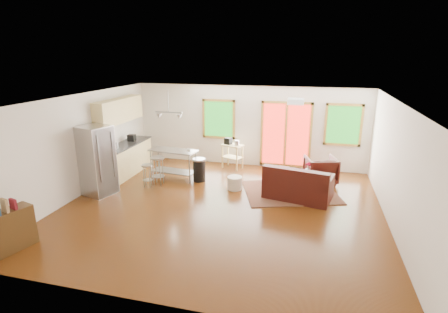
% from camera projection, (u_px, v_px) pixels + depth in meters
% --- Properties ---
extents(floor, '(7.50, 7.00, 0.02)m').
position_uv_depth(floor, '(221.00, 208.00, 8.43)').
color(floor, '#3A1C08').
rests_on(floor, ground).
extents(ceiling, '(7.50, 7.00, 0.02)m').
position_uv_depth(ceiling, '(221.00, 99.00, 7.68)').
color(ceiling, white).
rests_on(ceiling, ground).
extents(back_wall, '(7.50, 0.02, 2.60)m').
position_uv_depth(back_wall, '(249.00, 126.00, 11.31)').
color(back_wall, silver).
rests_on(back_wall, ground).
extents(left_wall, '(0.02, 7.00, 2.60)m').
position_uv_depth(left_wall, '(79.00, 146.00, 8.95)').
color(left_wall, silver).
rests_on(left_wall, ground).
extents(right_wall, '(0.02, 7.00, 2.60)m').
position_uv_depth(right_wall, '(398.00, 169.00, 7.15)').
color(right_wall, silver).
rests_on(right_wall, ground).
extents(front_wall, '(7.50, 0.02, 2.60)m').
position_uv_depth(front_wall, '(155.00, 226.00, 4.79)').
color(front_wall, silver).
rests_on(front_wall, ground).
extents(window_left, '(1.10, 0.05, 1.30)m').
position_uv_depth(window_left, '(219.00, 119.00, 11.45)').
color(window_left, '#175615').
rests_on(window_left, back_wall).
extents(french_doors, '(1.60, 0.05, 2.10)m').
position_uv_depth(french_doors, '(286.00, 135.00, 11.03)').
color(french_doors, '#B21E14').
rests_on(french_doors, back_wall).
extents(window_right, '(1.10, 0.05, 1.30)m').
position_uv_depth(window_right, '(343.00, 125.00, 10.51)').
color(window_right, '#175615').
rests_on(window_right, back_wall).
extents(rug, '(2.83, 2.49, 0.02)m').
position_uv_depth(rug, '(290.00, 192.00, 9.34)').
color(rug, '#495730').
rests_on(rug, floor).
extents(loveseat, '(1.80, 1.25, 0.88)m').
position_uv_depth(loveseat, '(298.00, 186.00, 8.86)').
color(loveseat, black).
rests_on(loveseat, floor).
extents(coffee_table, '(1.17, 0.91, 0.41)m').
position_uv_depth(coffee_table, '(295.00, 176.00, 9.51)').
color(coffee_table, '#3A2610').
rests_on(coffee_table, floor).
extents(armchair, '(1.01, 0.97, 0.84)m').
position_uv_depth(armchair, '(321.00, 168.00, 9.94)').
color(armchair, black).
rests_on(armchair, floor).
extents(ottoman, '(0.58, 0.58, 0.36)m').
position_uv_depth(ottoman, '(279.00, 174.00, 10.20)').
color(ottoman, black).
rests_on(ottoman, floor).
extents(pouf, '(0.49, 0.49, 0.35)m').
position_uv_depth(pouf, '(235.00, 183.00, 9.52)').
color(pouf, beige).
rests_on(pouf, floor).
extents(vase, '(0.24, 0.24, 0.32)m').
position_uv_depth(vase, '(308.00, 169.00, 9.58)').
color(vase, silver).
rests_on(vase, coffee_table).
extents(book, '(0.23, 0.04, 0.31)m').
position_uv_depth(book, '(318.00, 171.00, 9.32)').
color(book, maroon).
rests_on(book, coffee_table).
extents(cabinets, '(0.64, 2.24, 2.30)m').
position_uv_depth(cabinets, '(124.00, 144.00, 10.57)').
color(cabinets, tan).
rests_on(cabinets, floor).
extents(refrigerator, '(0.90, 0.88, 1.82)m').
position_uv_depth(refrigerator, '(97.00, 161.00, 9.03)').
color(refrigerator, '#B7BABC').
rests_on(refrigerator, floor).
extents(island, '(1.44, 0.71, 0.88)m').
position_uv_depth(island, '(173.00, 159.00, 10.20)').
color(island, '#B7BABC').
rests_on(island, floor).
extents(cup, '(0.13, 0.11, 0.11)m').
position_uv_depth(cup, '(189.00, 150.00, 9.69)').
color(cup, white).
rests_on(cup, island).
extents(bar_stool_a, '(0.35, 0.35, 0.64)m').
position_uv_depth(bar_stool_a, '(147.00, 170.00, 9.62)').
color(bar_stool_a, '#B7BABC').
rests_on(bar_stool_a, floor).
extents(bar_stool_b, '(0.40, 0.40, 0.81)m').
position_uv_depth(bar_stool_b, '(158.00, 164.00, 9.75)').
color(bar_stool_b, '#B7BABC').
rests_on(bar_stool_b, floor).
extents(trash_can, '(0.45, 0.45, 0.67)m').
position_uv_depth(trash_can, '(199.00, 170.00, 10.09)').
color(trash_can, black).
rests_on(trash_can, floor).
extents(kitchen_cart, '(0.75, 0.61, 0.98)m').
position_uv_depth(kitchen_cart, '(232.00, 148.00, 11.13)').
color(kitchen_cart, tan).
rests_on(kitchen_cart, floor).
extents(bookshelf, '(0.57, 0.96, 1.06)m').
position_uv_depth(bookshelf, '(8.00, 230.00, 6.49)').
color(bookshelf, '#3A2610').
rests_on(bookshelf, floor).
extents(ceiling_flush, '(0.35, 0.35, 0.12)m').
position_uv_depth(ceiling_flush, '(296.00, 101.00, 7.87)').
color(ceiling_flush, white).
rests_on(ceiling_flush, ceiling).
extents(pendant_light, '(0.80, 0.18, 0.79)m').
position_uv_depth(pendant_light, '(169.00, 116.00, 9.73)').
color(pendant_light, gray).
rests_on(pendant_light, ceiling).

